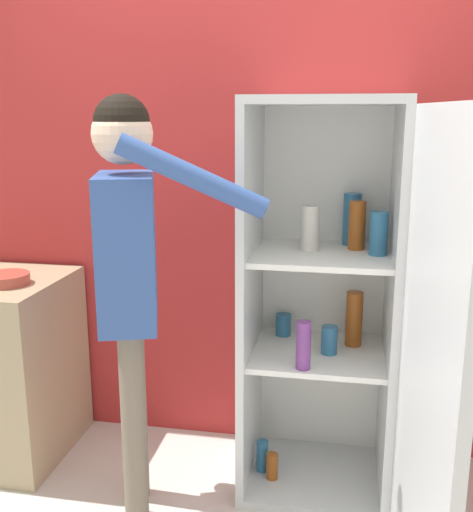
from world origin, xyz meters
TOP-DOWN VIEW (x-y plane):
  - wall_back at (0.00, 0.98)m, footprint 7.00×0.06m
  - refrigerator at (0.42, 0.55)m, footprint 0.79×1.22m
  - person at (-0.41, 0.29)m, footprint 0.74×0.50m
  - counter at (-1.20, 0.61)m, footprint 0.60×0.64m
  - bowl at (-1.10, 0.54)m, footprint 0.21×0.21m

SIDE VIEW (x-z plane):
  - counter at x=-1.20m, z-range 0.00..0.89m
  - refrigerator at x=0.42m, z-range 0.00..1.73m
  - bowl at x=-1.10m, z-range 0.89..0.94m
  - person at x=-0.41m, z-range 0.26..2.00m
  - wall_back at x=0.00m, z-range 0.00..2.55m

